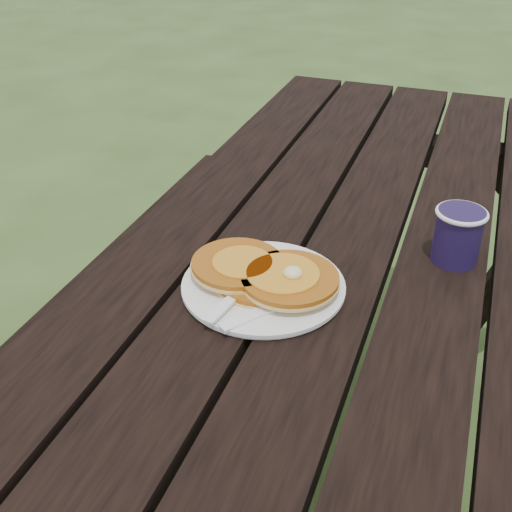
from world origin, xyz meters
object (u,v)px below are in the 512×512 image
(plate, at_px, (263,287))
(coffee_cup, at_px, (458,232))
(pancake_stack, at_px, (265,274))
(picnic_table, at_px, (336,406))

(plate, relative_size, coffee_cup, 2.65)
(plate, height_order, pancake_stack, pancake_stack)
(pancake_stack, height_order, coffee_cup, coffee_cup)
(picnic_table, xyz_separation_m, plate, (-0.10, -0.18, 0.39))
(picnic_table, height_order, pancake_stack, pancake_stack)
(coffee_cup, bearing_deg, plate, -145.04)
(picnic_table, xyz_separation_m, coffee_cup, (0.17, 0.01, 0.43))
(picnic_table, height_order, plate, plate)
(pancake_stack, relative_size, coffee_cup, 2.55)
(coffee_cup, bearing_deg, picnic_table, -177.22)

